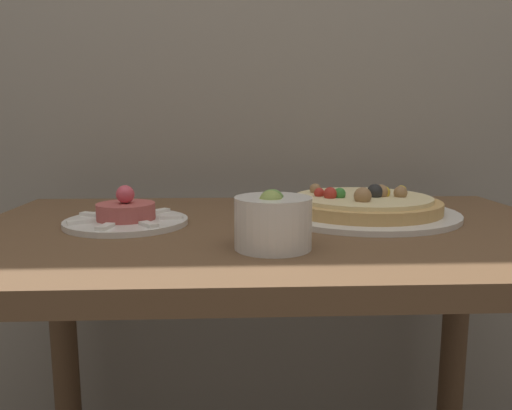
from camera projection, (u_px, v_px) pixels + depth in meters
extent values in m
cube|color=brown|center=(272.00, 235.00, 0.87)|extent=(1.05, 0.65, 0.03)
cylinder|color=brown|center=(66.00, 370.00, 1.18)|extent=(0.06, 0.06, 0.73)
cylinder|color=brown|center=(453.00, 361.00, 1.22)|extent=(0.06, 0.06, 0.73)
cylinder|color=silver|center=(362.00, 213.00, 0.96)|extent=(0.36, 0.36, 0.01)
cylinder|color=tan|center=(362.00, 205.00, 0.96)|extent=(0.29, 0.29, 0.02)
cylinder|color=beige|center=(363.00, 198.00, 0.95)|extent=(0.26, 0.26, 0.01)
sphere|color=#997047|center=(315.00, 189.00, 1.00)|extent=(0.02, 0.02, 0.02)
sphere|color=#997047|center=(363.00, 196.00, 0.89)|extent=(0.03, 0.03, 0.03)
sphere|color=#387F33|center=(340.00, 194.00, 0.93)|extent=(0.02, 0.02, 0.02)
sphere|color=black|center=(375.00, 192.00, 0.94)|extent=(0.03, 0.03, 0.03)
sphere|color=#997047|center=(381.00, 192.00, 0.95)|extent=(0.03, 0.03, 0.03)
sphere|color=#997047|center=(400.00, 193.00, 0.94)|extent=(0.03, 0.03, 0.03)
sphere|color=#B22D23|center=(319.00, 193.00, 0.95)|extent=(0.02, 0.02, 0.02)
sphere|color=#B22D23|center=(330.00, 194.00, 0.93)|extent=(0.03, 0.03, 0.03)
sphere|color=gold|center=(384.00, 192.00, 0.95)|extent=(0.02, 0.02, 0.02)
sphere|color=gold|center=(401.00, 190.00, 0.98)|extent=(0.02, 0.02, 0.02)
cylinder|color=silver|center=(126.00, 222.00, 0.88)|extent=(0.22, 0.22, 0.01)
cylinder|color=#B2514C|center=(126.00, 211.00, 0.87)|extent=(0.10, 0.10, 0.03)
sphere|color=#DB4C5B|center=(125.00, 194.00, 0.87)|extent=(0.03, 0.03, 0.03)
cube|color=white|center=(171.00, 217.00, 0.88)|extent=(0.04, 0.02, 0.01)
cube|color=white|center=(160.00, 211.00, 0.94)|extent=(0.04, 0.04, 0.01)
cube|color=white|center=(125.00, 210.00, 0.95)|extent=(0.02, 0.04, 0.01)
cube|color=white|center=(91.00, 214.00, 0.91)|extent=(0.04, 0.03, 0.01)
cube|color=white|center=(79.00, 222.00, 0.84)|extent=(0.04, 0.03, 0.01)
cube|color=white|center=(105.00, 227.00, 0.80)|extent=(0.02, 0.04, 0.01)
cube|color=white|center=(149.00, 224.00, 0.82)|extent=(0.04, 0.04, 0.01)
cylinder|color=silver|center=(273.00, 223.00, 0.71)|extent=(0.11, 0.11, 0.07)
sphere|color=#668E42|center=(271.00, 201.00, 0.71)|extent=(0.03, 0.03, 0.03)
sphere|color=#668E42|center=(273.00, 201.00, 0.71)|extent=(0.03, 0.03, 0.03)
sphere|color=#8EA34C|center=(271.00, 203.00, 0.69)|extent=(0.03, 0.03, 0.03)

